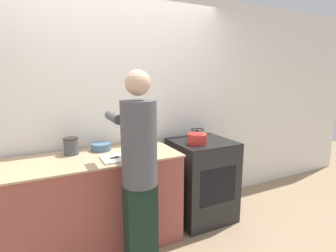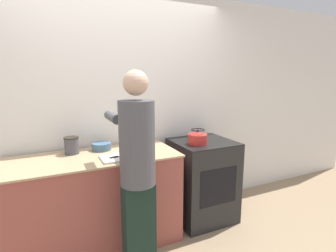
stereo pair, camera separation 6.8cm
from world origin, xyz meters
The scene contains 10 objects.
ground_plane centered at (0.00, 0.00, 0.00)m, with size 12.00×12.00×0.00m, color #997F60.
wall_back centered at (0.00, 0.73, 1.30)m, with size 8.00×0.05×2.60m.
counter centered at (-0.38, 0.33, 0.46)m, with size 1.62×0.69×0.92m.
oven centered at (0.85, 0.32, 0.47)m, with size 0.66×0.64×0.94m.
person centered at (-0.13, -0.21, 0.95)m, with size 0.32×0.56×1.72m.
cutting_board centered at (-0.14, 0.17, 0.93)m, with size 0.39×0.26×0.02m.
knife centered at (-0.16, 0.17, 0.94)m, with size 0.22×0.08×0.01m.
kettle centered at (0.72, 0.24, 1.01)m, with size 0.21×0.21×0.16m.
bowl_prep centered at (-0.26, 0.52, 0.96)m, with size 0.20×0.20×0.07m.
canister_jar centered at (-0.55, 0.51, 1.00)m, with size 0.14×0.14×0.17m.
Camera 2 is at (-0.76, -2.12, 1.68)m, focal length 28.00 mm.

